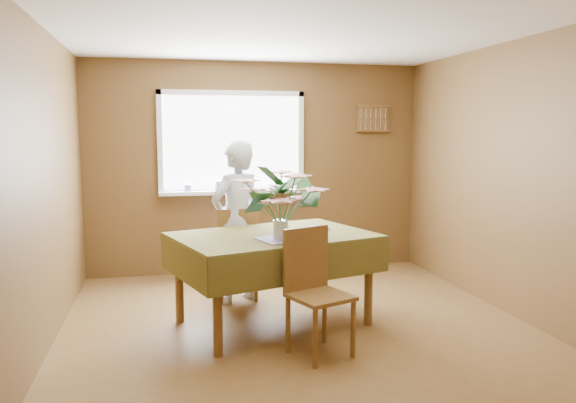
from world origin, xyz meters
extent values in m
plane|color=brown|center=(0.00, 0.00, 0.00)|extent=(4.50, 4.50, 0.00)
plane|color=white|center=(0.00, 0.00, 2.50)|extent=(4.50, 4.50, 0.00)
plane|color=brown|center=(0.00, 2.25, 1.25)|extent=(4.00, 0.00, 4.00)
plane|color=brown|center=(0.00, -2.25, 1.25)|extent=(4.00, 0.00, 4.00)
plane|color=brown|center=(-2.00, 0.00, 1.25)|extent=(0.00, 4.50, 4.50)
plane|color=brown|center=(2.00, 0.00, 1.25)|extent=(0.00, 4.50, 4.50)
cube|color=white|center=(-0.30, 2.23, 1.55)|extent=(1.60, 0.01, 1.10)
cube|color=white|center=(-0.30, 2.22, 2.13)|extent=(1.72, 0.06, 0.06)
cube|color=white|center=(-0.30, 2.22, 0.97)|extent=(1.72, 0.06, 0.06)
cube|color=white|center=(-1.13, 2.22, 1.55)|extent=(0.06, 0.06, 1.22)
cube|color=white|center=(0.53, 2.22, 1.55)|extent=(0.06, 0.06, 1.22)
cube|color=white|center=(-0.30, 2.15, 0.98)|extent=(1.72, 0.20, 0.04)
cylinder|color=white|center=(-0.83, 2.13, 1.04)|extent=(0.09, 0.09, 0.08)
cylinder|color=white|center=(-0.48, 2.13, 1.06)|extent=(0.11, 0.11, 0.12)
cylinder|color=white|center=(-0.12, 2.13, 1.05)|extent=(0.12, 0.12, 0.09)
cylinder|color=white|center=(0.23, 2.13, 1.06)|extent=(0.10, 0.10, 0.13)
cube|color=brown|center=(1.45, 2.23, 1.85)|extent=(0.40, 0.03, 0.30)
cube|color=brown|center=(1.45, 2.21, 2.00)|extent=(0.44, 0.04, 0.03)
cube|color=brown|center=(1.45, 2.21, 1.70)|extent=(0.44, 0.04, 0.03)
cylinder|color=brown|center=(-0.73, -0.32, 0.37)|extent=(0.07, 0.07, 0.75)
cylinder|color=brown|center=(0.61, 0.09, 0.37)|extent=(0.07, 0.07, 0.75)
cylinder|color=brown|center=(-0.99, 0.52, 0.37)|extent=(0.07, 0.07, 0.75)
cylinder|color=brown|center=(0.36, 0.93, 0.37)|extent=(0.07, 0.07, 0.75)
cube|color=brown|center=(-0.19, 0.31, 0.77)|extent=(1.81, 1.46, 0.04)
cube|color=#474219|center=(-0.19, 0.31, 0.79)|extent=(1.89, 1.54, 0.01)
cube|color=#474219|center=(-0.03, -0.23, 0.64)|extent=(1.57, 0.49, 0.29)
cube|color=#474219|center=(-0.35, 0.84, 0.64)|extent=(1.57, 0.49, 0.29)
cube|color=#474219|center=(-0.97, 0.07, 0.64)|extent=(0.34, 1.07, 0.29)
cube|color=#474219|center=(0.60, 0.54, 0.64)|extent=(0.34, 1.07, 0.29)
cube|color=#4C77DA|center=(-0.11, 0.05, 0.80)|extent=(0.55, 0.47, 0.01)
cylinder|color=brown|center=(-0.23, 1.32, 0.22)|extent=(0.04, 0.04, 0.43)
cylinder|color=brown|center=(-0.58, 1.32, 0.22)|extent=(0.04, 0.04, 0.43)
cylinder|color=brown|center=(-0.23, 0.98, 0.22)|extent=(0.04, 0.04, 0.43)
cylinder|color=brown|center=(-0.57, 0.97, 0.22)|extent=(0.04, 0.04, 0.43)
cube|color=brown|center=(-0.40, 1.15, 0.45)|extent=(0.41, 0.41, 0.03)
cube|color=brown|center=(-0.40, 0.96, 0.70)|extent=(0.40, 0.04, 0.48)
cylinder|color=brown|center=(-0.08, -0.69, 0.22)|extent=(0.04, 0.04, 0.44)
cylinder|color=brown|center=(0.25, -0.56, 0.22)|extent=(0.04, 0.04, 0.44)
cylinder|color=brown|center=(-0.20, -0.36, 0.22)|extent=(0.04, 0.04, 0.44)
cylinder|color=brown|center=(0.12, -0.24, 0.22)|extent=(0.04, 0.04, 0.44)
cube|color=brown|center=(0.02, -0.46, 0.45)|extent=(0.53, 0.53, 0.03)
cube|color=brown|center=(-0.05, -0.29, 0.71)|extent=(0.39, 0.17, 0.49)
imported|color=white|center=(-0.41, 1.03, 0.80)|extent=(0.70, 0.63, 1.60)
cylinder|color=white|center=(-0.17, 0.05, 0.88)|extent=(0.13, 0.13, 0.16)
cylinder|color=#33662D|center=(-0.17, 0.05, 1.01)|extent=(0.08, 0.08, 0.11)
cylinder|color=white|center=(0.27, 0.49, 0.81)|extent=(0.24, 0.24, 0.01)
cube|color=silver|center=(0.06, 0.19, 0.81)|extent=(0.11, 0.24, 0.00)
camera|label=1|loc=(-1.10, -4.39, 1.68)|focal=35.00mm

